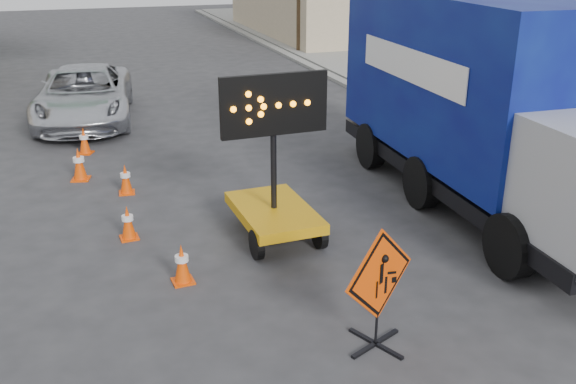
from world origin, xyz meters
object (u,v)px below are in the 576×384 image
construction_sign (379,286)px  arrow_board (274,202)px  pickup_truck (84,95)px  box_truck (483,114)px

construction_sign → arrow_board: (-0.26, 3.73, -0.24)m
pickup_truck → construction_sign: bearing=-69.8°
construction_sign → arrow_board: size_ratio=0.57×
pickup_truck → box_truck: (7.42, -9.30, 1.08)m
construction_sign → pickup_truck: 13.69m
arrow_board → pickup_truck: size_ratio=0.53×
pickup_truck → box_truck: box_truck is taller
construction_sign → pickup_truck: bearing=79.3°
arrow_board → pickup_truck: arrow_board is taller
construction_sign → arrow_board: bearing=69.8°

